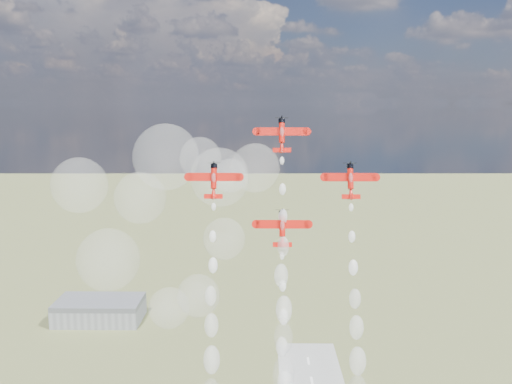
{
  "coord_description": "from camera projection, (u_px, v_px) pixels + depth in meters",
  "views": [
    {
      "loc": [
        -23.04,
        -124.66,
        127.69
      ],
      "look_at": [
        -24.62,
        -1.02,
        107.47
      ],
      "focal_mm": 38.0,
      "sensor_mm": 36.0,
      "label": 1
    }
  ],
  "objects": [
    {
      "name": "plane_right",
      "position": [
        350.0,
        180.0,
        124.48
      ],
      "size": [
        11.92,
        5.35,
        8.16
      ],
      "rotation": [
        1.2,
        0.0,
        0.0
      ],
      "color": "red",
      "rests_on": "ground"
    },
    {
      "name": "smoke_trail_lead",
      "position": [
        284.0,
        351.0,
        117.11
      ],
      "size": [
        5.19,
        21.82,
        52.73
      ],
      "color": "white",
      "rests_on": "plane_lead"
    },
    {
      "name": "hangar",
      "position": [
        100.0,
        310.0,
        321.42
      ],
      "size": [
        50.0,
        28.0,
        13.0
      ],
      "color": "gray",
      "rests_on": "ground"
    },
    {
      "name": "plane_left",
      "position": [
        214.0,
        180.0,
        124.87
      ],
      "size": [
        11.92,
        5.35,
        8.16
      ],
      "rotation": [
        1.2,
        0.0,
        0.0
      ],
      "color": "red",
      "rests_on": "ground"
    },
    {
      "name": "plane_lead",
      "position": [
        282.0,
        134.0,
        126.91
      ],
      "size": [
        11.92,
        5.35,
        8.16
      ],
      "rotation": [
        1.2,
        0.0,
        0.0
      ],
      "color": "red",
      "rests_on": "ground"
    },
    {
      "name": "drifted_smoke_cloud",
      "position": [
        171.0,
        203.0,
        146.24
      ],
      "size": [
        59.46,
        31.5,
        55.98
      ],
      "color": "white",
      "rests_on": "ground"
    },
    {
      "name": "plane_slot",
      "position": [
        282.0,
        228.0,
        122.44
      ],
      "size": [
        11.92,
        5.35,
        8.16
      ],
      "rotation": [
        1.2,
        0.0,
        0.0
      ],
      "color": "red",
      "rests_on": "ground"
    }
  ]
}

